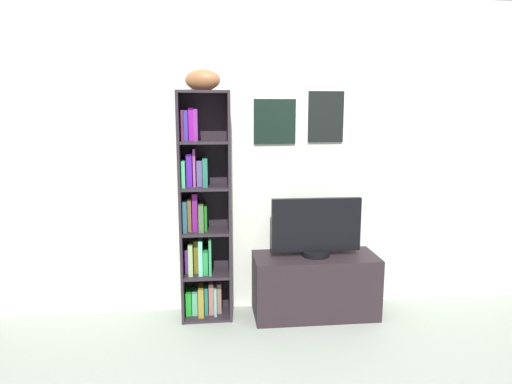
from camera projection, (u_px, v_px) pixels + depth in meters
back_wall at (272, 158)px, 3.53m from camera, size 4.80×0.08×2.48m
bookshelf at (201, 218)px, 3.41m from camera, size 0.39×0.29×1.76m
football at (203, 80)px, 3.21m from camera, size 0.30×0.22×0.15m
tv_stand at (315, 285)px, 3.50m from camera, size 0.97×0.41×0.49m
television at (316, 228)px, 3.42m from camera, size 0.70×0.22×0.46m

